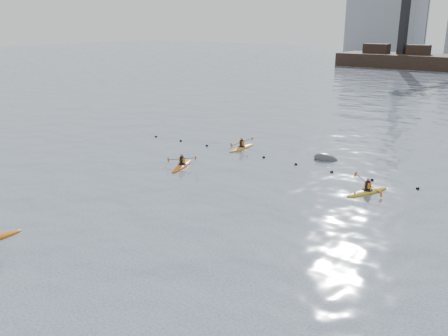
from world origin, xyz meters
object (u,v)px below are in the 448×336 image
at_px(mooring_buoy, 326,160).
at_px(kayaker_2, 182,165).
at_px(kayaker_3, 367,191).
at_px(kayaker_5, 242,147).

bearing_deg(mooring_buoy, kayaker_2, -133.57).
relative_size(kayaker_3, kayaker_5, 1.01).
height_order(kayaker_2, mooring_buoy, kayaker_2).
height_order(kayaker_2, kayaker_3, kayaker_3).
distance_m(kayaker_3, kayaker_5, 13.35).
xyz_separation_m(kayaker_2, kayaker_5, (0.55, 7.01, -0.00)).
height_order(kayaker_2, kayaker_5, kayaker_5).
height_order(kayaker_3, mooring_buoy, kayaker_3).
bearing_deg(kayaker_3, mooring_buoy, 158.11).
bearing_deg(kayaker_2, mooring_buoy, 27.01).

